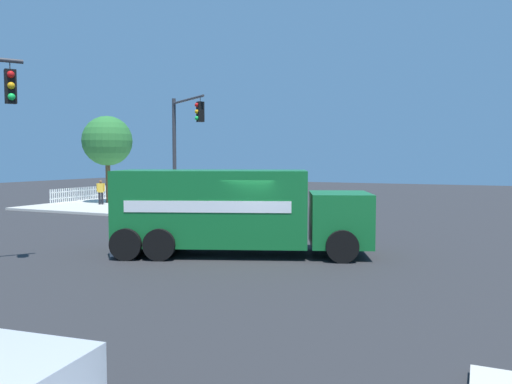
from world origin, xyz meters
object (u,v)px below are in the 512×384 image
Objects in this scene: traffic_light_primary at (182,139)px; shade_tree_near at (107,141)px; pedestrian_near_corner at (101,191)px; delivery_truck at (234,210)px.

traffic_light_primary reaches higher than shade_tree_near.
shade_tree_near is at bearing -158.59° from pedestrian_near_corner.
delivery_truck is 20.37m from shade_tree_near.
pedestrian_near_corner is 0.27× the size of shade_tree_near.
traffic_light_primary is 9.95m from pedestrian_near_corner.
delivery_truck is at bearing 54.23° from pedestrian_near_corner.
pedestrian_near_corner is (-3.71, -8.69, -3.13)m from traffic_light_primary.
traffic_light_primary is (-7.36, -6.68, 2.73)m from delivery_truck.
shade_tree_near is (-1.34, -0.53, 3.29)m from pedestrian_near_corner.
shade_tree_near reaches higher than delivery_truck.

